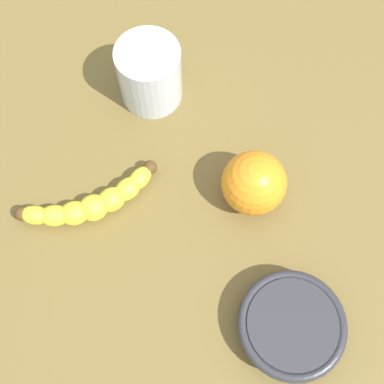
{
  "coord_description": "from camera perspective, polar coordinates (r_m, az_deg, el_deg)",
  "views": [
    {
      "loc": [
        16.18,
        15.95,
        64.78
      ],
      "look_at": [
        -2.65,
        1.27,
        5.0
      ],
      "focal_mm": 46.24,
      "sensor_mm": 36.0,
      "label": 1
    }
  ],
  "objects": [
    {
      "name": "ceramic_bowl",
      "position": [
        0.61,
        11.34,
        -14.86
      ],
      "size": [
        12.81,
        12.81,
        3.59
      ],
      "color": "#2D2D33",
      "rests_on": "wooden_tabletop"
    },
    {
      "name": "smoothie_glass",
      "position": [
        0.7,
        -4.89,
        13.29
      ],
      "size": [
        8.85,
        8.85,
        9.35
      ],
      "color": "silver",
      "rests_on": "wooden_tabletop"
    },
    {
      "name": "orange_fruit",
      "position": [
        0.63,
        7.15,
        1.04
      ],
      "size": [
        8.36,
        8.36,
        8.36
      ],
      "primitive_type": "sphere",
      "color": "orange",
      "rests_on": "wooden_tabletop"
    },
    {
      "name": "banana",
      "position": [
        0.65,
        -11.51,
        -1.2
      ],
      "size": [
        17.26,
        11.15,
        3.48
      ],
      "rotation": [
        0.0,
        0.0,
        2.62
      ],
      "color": "yellow",
      "rests_on": "wooden_tabletop"
    },
    {
      "name": "wooden_tabletop",
      "position": [
        0.67,
        -2.24,
        -2.14
      ],
      "size": [
        120.0,
        120.0,
        3.0
      ],
      "primitive_type": "cube",
      "color": "brown",
      "rests_on": "ground"
    }
  ]
}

